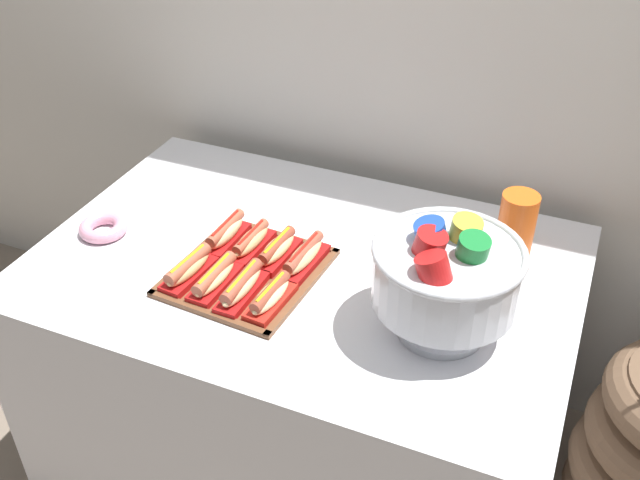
{
  "coord_description": "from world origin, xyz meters",
  "views": [
    {
      "loc": [
        0.61,
        -1.34,
        1.86
      ],
      "look_at": [
        0.02,
        0.05,
        0.8
      ],
      "focal_mm": 41.19,
      "sensor_mm": 36.0,
      "label": 1
    }
  ],
  "objects_px": {
    "hot_dog_5": "(251,242)",
    "hot_dog_4": "(226,233)",
    "buffet_table": "(306,364)",
    "hot_dog_2": "(242,286)",
    "hot_dog_6": "(277,250)",
    "hot_dog_0": "(188,269)",
    "punch_bowl": "(446,274)",
    "donut": "(103,228)",
    "hot_dog_1": "(215,278)",
    "hot_dog_3": "(270,296)",
    "serving_tray": "(247,273)",
    "cup_stack": "(515,231)",
    "hot_dog_7": "(304,257)"
  },
  "relations": [
    {
      "from": "hot_dog_0",
      "to": "hot_dog_3",
      "type": "height_order",
      "value": "hot_dog_0"
    },
    {
      "from": "hot_dog_2",
      "to": "hot_dog_4",
      "type": "bearing_deg",
      "value": 128.37
    },
    {
      "from": "punch_bowl",
      "to": "donut",
      "type": "distance_m",
      "value": 0.93
    },
    {
      "from": "hot_dog_1",
      "to": "hot_dog_2",
      "type": "relative_size",
      "value": 0.96
    },
    {
      "from": "buffet_table",
      "to": "donut",
      "type": "bearing_deg",
      "value": -170.43
    },
    {
      "from": "hot_dog_2",
      "to": "hot_dog_5",
      "type": "relative_size",
      "value": 1.08
    },
    {
      "from": "hot_dog_0",
      "to": "hot_dog_6",
      "type": "distance_m",
      "value": 0.22
    },
    {
      "from": "hot_dog_0",
      "to": "serving_tray",
      "type": "bearing_deg",
      "value": 32.35
    },
    {
      "from": "hot_dog_0",
      "to": "hot_dog_3",
      "type": "relative_size",
      "value": 1.06
    },
    {
      "from": "serving_tray",
      "to": "punch_bowl",
      "type": "distance_m",
      "value": 0.51
    },
    {
      "from": "hot_dog_5",
      "to": "hot_dog_6",
      "type": "relative_size",
      "value": 1.0
    },
    {
      "from": "hot_dog_6",
      "to": "punch_bowl",
      "type": "distance_m",
      "value": 0.47
    },
    {
      "from": "hot_dog_4",
      "to": "hot_dog_6",
      "type": "bearing_deg",
      "value": -3.91
    },
    {
      "from": "hot_dog_6",
      "to": "donut",
      "type": "relative_size",
      "value": 1.29
    },
    {
      "from": "hot_dog_2",
      "to": "hot_dog_7",
      "type": "distance_m",
      "value": 0.18
    },
    {
      "from": "hot_dog_2",
      "to": "cup_stack",
      "type": "distance_m",
      "value": 0.67
    },
    {
      "from": "serving_tray",
      "to": "cup_stack",
      "type": "xyz_separation_m",
      "value": [
        0.58,
        0.29,
        0.1
      ]
    },
    {
      "from": "serving_tray",
      "to": "hot_dog_7",
      "type": "distance_m",
      "value": 0.14
    },
    {
      "from": "hot_dog_6",
      "to": "donut",
      "type": "distance_m",
      "value": 0.48
    },
    {
      "from": "hot_dog_2",
      "to": "hot_dog_3",
      "type": "distance_m",
      "value": 0.08
    },
    {
      "from": "hot_dog_3",
      "to": "hot_dog_7",
      "type": "bearing_deg",
      "value": 86.09
    },
    {
      "from": "hot_dog_0",
      "to": "hot_dog_5",
      "type": "height_order",
      "value": "hot_dog_0"
    },
    {
      "from": "hot_dog_5",
      "to": "hot_dog_3",
      "type": "bearing_deg",
      "value": -51.63
    },
    {
      "from": "serving_tray",
      "to": "hot_dog_3",
      "type": "height_order",
      "value": "hot_dog_3"
    },
    {
      "from": "hot_dog_2",
      "to": "donut",
      "type": "relative_size",
      "value": 1.41
    },
    {
      "from": "hot_dog_4",
      "to": "punch_bowl",
      "type": "relative_size",
      "value": 0.51
    },
    {
      "from": "donut",
      "to": "hot_dog_3",
      "type": "bearing_deg",
      "value": -10.56
    },
    {
      "from": "hot_dog_7",
      "to": "punch_bowl",
      "type": "relative_size",
      "value": 0.57
    },
    {
      "from": "hot_dog_4",
      "to": "hot_dog_6",
      "type": "xyz_separation_m",
      "value": [
        0.15,
        -0.01,
        -0.0
      ]
    },
    {
      "from": "hot_dog_5",
      "to": "donut",
      "type": "distance_m",
      "value": 0.41
    },
    {
      "from": "hot_dog_3",
      "to": "hot_dog_5",
      "type": "relative_size",
      "value": 0.99
    },
    {
      "from": "hot_dog_1",
      "to": "hot_dog_3",
      "type": "xyz_separation_m",
      "value": [
        0.15,
        -0.01,
        0.0
      ]
    },
    {
      "from": "hot_dog_3",
      "to": "hot_dog_1",
      "type": "bearing_deg",
      "value": 176.09
    },
    {
      "from": "hot_dog_6",
      "to": "hot_dog_7",
      "type": "height_order",
      "value": "hot_dog_7"
    },
    {
      "from": "hot_dog_0",
      "to": "cup_stack",
      "type": "relative_size",
      "value": 0.86
    },
    {
      "from": "hot_dog_0",
      "to": "punch_bowl",
      "type": "bearing_deg",
      "value": 6.0
    },
    {
      "from": "buffet_table",
      "to": "hot_dog_2",
      "type": "bearing_deg",
      "value": -112.23
    },
    {
      "from": "hot_dog_4",
      "to": "cup_stack",
      "type": "bearing_deg",
      "value": 16.33
    },
    {
      "from": "hot_dog_1",
      "to": "hot_dog_4",
      "type": "xyz_separation_m",
      "value": [
        -0.06,
        0.17,
        0.0
      ]
    },
    {
      "from": "hot_dog_2",
      "to": "hot_dog_0",
      "type": "bearing_deg",
      "value": 176.09
    },
    {
      "from": "hot_dog_1",
      "to": "hot_dog_6",
      "type": "xyz_separation_m",
      "value": [
        0.09,
        0.16,
        0.0
      ]
    },
    {
      "from": "hot_dog_5",
      "to": "hot_dog_4",
      "type": "bearing_deg",
      "value": 176.09
    },
    {
      "from": "buffet_table",
      "to": "hot_dog_1",
      "type": "bearing_deg",
      "value": -129.82
    },
    {
      "from": "serving_tray",
      "to": "hot_dog_7",
      "type": "bearing_deg",
      "value": 32.35
    },
    {
      "from": "hot_dog_4",
      "to": "buffet_table",
      "type": "bearing_deg",
      "value": 2.99
    },
    {
      "from": "hot_dog_7",
      "to": "cup_stack",
      "type": "xyz_separation_m",
      "value": [
        0.46,
        0.22,
        0.06
      ]
    },
    {
      "from": "hot_dog_1",
      "to": "hot_dog_3",
      "type": "relative_size",
      "value": 1.05
    },
    {
      "from": "serving_tray",
      "to": "hot_dog_4",
      "type": "relative_size",
      "value": 2.34
    },
    {
      "from": "cup_stack",
      "to": "hot_dog_3",
      "type": "bearing_deg",
      "value": -141.23
    },
    {
      "from": "hot_dog_5",
      "to": "hot_dog_7",
      "type": "distance_m",
      "value": 0.15
    }
  ]
}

